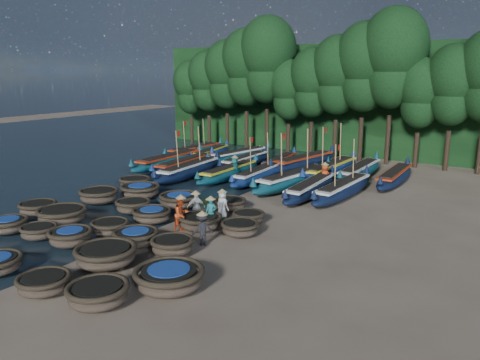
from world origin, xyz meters
The scene contains 60 objects.
ground centered at (0.00, 0.00, 0.00)m, with size 120.00×120.00×0.00m, color gray.
foliage_wall centered at (0.00, 23.50, 5.00)m, with size 40.00×3.00×10.00m, color black.
coracle_3 centered at (1.48, -9.83, 0.39)m, with size 1.89×1.89×0.68m.
coracle_4 centered at (3.77, -9.38, 0.43)m, with size 2.17×2.17×0.76m.
coracle_5 centered at (-5.57, -6.95, 0.42)m, with size 2.06×2.06×0.72m.
coracle_6 centered at (-3.58, -6.62, 0.37)m, with size 2.00×2.00×0.65m.
coracle_7 centered at (-1.59, -6.39, 0.44)m, with size 1.97×1.97×0.76m.
coracle_8 centered at (1.47, -7.05, 0.48)m, with size 2.64×2.64×0.84m.
coracle_9 centered at (5.00, -7.25, 0.48)m, with size 3.02×3.02×0.84m.
coracle_10 centered at (-6.92, -4.42, 0.41)m, with size 2.45×2.45×0.72m.
coracle_11 centered at (-4.56, -4.63, 0.47)m, with size 2.52×2.52×0.83m.
coracle_12 centered at (-1.20, -4.46, 0.41)m, with size 1.84×1.84×0.71m.
coracle_13 centered at (0.81, -4.75, 0.41)m, with size 2.15×2.15×0.71m.
coracle_14 centered at (2.93, -4.72, 0.43)m, with size 2.18×2.18×0.76m.
coracle_15 centered at (-5.98, -1.06, 0.49)m, with size 2.64×2.64×0.85m.
coracle_16 centered at (-2.86, -1.36, 0.43)m, with size 2.14×2.14×0.75m.
coracle_17 centered at (-0.86, -1.98, 0.42)m, with size 2.49×2.49×0.73m.
coracle_18 centered at (1.91, -1.51, 0.43)m, with size 2.39×2.39×0.76m.
coracle_19 centered at (4.01, -1.16, 0.40)m, with size 1.90×1.90×0.69m.
coracle_20 centered at (-6.66, 2.49, 0.45)m, with size 2.07×2.07×0.79m.
coracle_21 centered at (-4.78, 1.10, 0.48)m, with size 2.62×2.62×0.82m.
coracle_22 centered at (-1.44, 0.87, 0.46)m, with size 2.37×2.37×0.80m.
coracle_23 centered at (1.23, 2.02, 0.37)m, with size 2.26×2.26×0.66m.
coracle_24 centered at (3.40, 0.57, 0.37)m, with size 2.00×2.00×0.64m.
long_boat_1 centered at (-9.36, 8.89, 0.60)m, with size 1.90×8.90×1.57m.
long_boat_2 centered at (-7.35, 8.46, 0.57)m, with size 2.28×8.46×1.49m.
long_boat_3 centered at (-5.82, 7.10, 0.58)m, with size 2.29×8.51×3.63m.
long_boat_4 centered at (-3.07, 8.24, 0.53)m, with size 1.56×7.95×1.40m.
long_boat_5 centered at (-0.94, 8.81, 0.53)m, with size 1.85×7.89×3.35m.
long_boat_6 centered at (1.99, 8.50, 0.61)m, with size 2.76×9.02×3.86m.
long_boat_7 centered at (3.79, 7.19, 0.54)m, with size 1.82×8.03×1.41m.
long_boat_8 centered at (5.58, 7.93, 0.56)m, with size 1.75×8.32×3.53m.
long_boat_9 centered at (-10.89, 14.07, 0.53)m, with size 1.79×7.89×3.36m.
long_boat_10 centered at (-9.07, 14.05, 0.49)m, with size 2.47×7.16×1.28m.
long_boat_11 centered at (-6.15, 14.38, 0.54)m, with size 2.68×7.93×1.41m.
long_boat_12 centered at (-4.47, 12.49, 0.52)m, with size 1.66×7.74×1.36m.
long_boat_13 centered at (-1.98, 13.80, 0.49)m, with size 2.23×7.25×1.29m.
long_boat_14 centered at (-0.15, 14.39, 0.60)m, with size 2.86×8.85×1.57m.
long_boat_15 centered at (2.81, 12.62, 0.62)m, with size 1.89×9.17×3.90m.
long_boat_16 centered at (4.67, 13.56, 0.56)m, with size 1.56×8.40×1.48m.
long_boat_17 centered at (7.25, 13.27, 0.54)m, with size 1.66×8.03×1.41m.
fisherman_0 centered at (1.82, 0.50, 0.84)m, with size 0.81×0.59×1.73m.
fisherman_1 centered at (2.16, -0.97, 0.89)m, with size 0.66×0.54×1.74m.
fisherman_2 centered at (1.32, -2.21, 0.93)m, with size 0.76×0.93×1.96m.
fisherman_3 centered at (3.29, -3.10, 0.80)m, with size 1.00×1.12×1.71m.
fisherman_4 centered at (1.02, -0.71, 0.87)m, with size 0.94×0.93×1.80m.
fisherman_5 centered at (-2.70, 8.41, 0.87)m, with size 1.51×1.36×1.87m.
fisherman_6 centered at (3.69, 9.50, 0.90)m, with size 0.98×0.91×1.88m.
tree_0 centered at (-16.00, 20.00, 5.97)m, with size 3.68×3.68×8.68m.
tree_1 centered at (-13.70, 20.00, 6.65)m, with size 4.09×4.09×9.65m.
tree_2 centered at (-11.40, 20.00, 7.32)m, with size 4.51×4.51×10.63m.
tree_3 centered at (-9.10, 20.00, 8.00)m, with size 4.92×4.92×11.60m.
tree_4 centered at (-6.80, 20.00, 8.67)m, with size 5.34×5.34×12.58m.
tree_5 centered at (-4.50, 20.00, 5.97)m, with size 3.68×3.68×8.68m.
tree_6 centered at (-2.20, 20.00, 6.65)m, with size 4.09×4.09×9.65m.
tree_7 centered at (0.10, 20.00, 7.32)m, with size 4.51×4.51×10.63m.
tree_8 centered at (2.40, 20.00, 8.00)m, with size 4.92×4.92×11.60m.
tree_9 centered at (4.70, 20.00, 8.67)m, with size 5.34×5.34×12.58m.
tree_10 centered at (7.00, 20.00, 5.97)m, with size 3.68×3.68×8.68m.
tree_11 centered at (9.30, 20.00, 6.65)m, with size 4.09×4.09×9.65m.
Camera 1 is at (15.50, -18.68, 7.65)m, focal length 35.00 mm.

